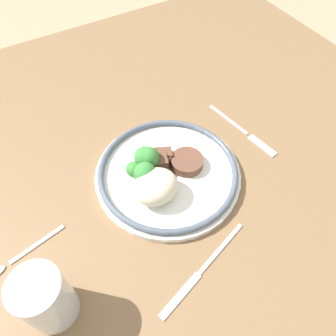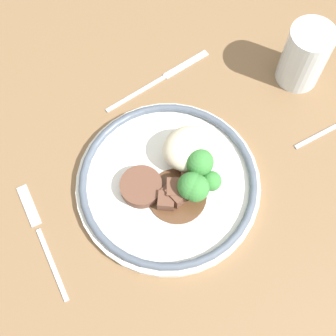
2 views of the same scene
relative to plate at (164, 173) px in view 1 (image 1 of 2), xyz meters
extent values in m
plane|color=#998466|center=(0.00, 0.03, -0.07)|extent=(8.00, 8.00, 0.00)
cube|color=brown|center=(0.00, 0.03, -0.04)|extent=(1.29, 1.29, 0.05)
cylinder|color=white|center=(-0.01, 0.00, -0.01)|extent=(0.29, 0.29, 0.01)
torus|color=#4C5666|center=(-0.01, 0.00, 0.00)|extent=(0.27, 0.27, 0.01)
ellipsoid|color=beige|center=(0.04, 0.03, 0.02)|extent=(0.08, 0.07, 0.06)
cylinder|color=brown|center=(-0.05, 0.00, 0.00)|extent=(0.06, 0.06, 0.02)
cylinder|color=#51331E|center=(0.00, -0.03, -0.01)|extent=(0.09, 0.09, 0.00)
cube|color=brown|center=(-0.01, -0.02, 0.00)|extent=(0.03, 0.03, 0.02)
cube|color=brown|center=(0.00, -0.03, 0.01)|extent=(0.04, 0.04, 0.03)
cube|color=brown|center=(0.02, -0.01, 0.00)|extent=(0.02, 0.02, 0.02)
cube|color=brown|center=(-0.02, -0.03, 0.01)|extent=(0.03, 0.03, 0.02)
cube|color=brown|center=(0.00, -0.02, 0.01)|extent=(0.04, 0.04, 0.03)
cylinder|color=#669E51|center=(0.02, -0.03, 0.00)|extent=(0.01, 0.01, 0.02)
sphere|color=#387F38|center=(0.02, -0.03, 0.03)|extent=(0.04, 0.04, 0.04)
cylinder|color=#669E51|center=(0.02, -0.03, 0.00)|extent=(0.01, 0.01, 0.02)
sphere|color=#387F38|center=(0.02, -0.03, 0.03)|extent=(0.04, 0.04, 0.04)
cylinder|color=#669E51|center=(0.04, 0.00, 0.00)|extent=(0.01, 0.01, 0.02)
sphere|color=#387F38|center=(0.04, 0.00, 0.03)|extent=(0.04, 0.04, 0.04)
cylinder|color=#669E51|center=(0.05, -0.03, 0.00)|extent=(0.01, 0.01, 0.01)
sphere|color=#387F38|center=(0.05, -0.03, 0.02)|extent=(0.03, 0.03, 0.03)
cylinder|color=#F4AD19|center=(0.27, 0.13, 0.01)|extent=(0.06, 0.06, 0.06)
cylinder|color=silver|center=(0.27, 0.13, 0.04)|extent=(0.07, 0.07, 0.11)
cube|color=#B7B7BC|center=(-0.21, -0.07, -0.02)|extent=(0.03, 0.12, 0.00)
cube|color=#B7B7BC|center=(-0.22, 0.03, -0.02)|extent=(0.03, 0.07, 0.00)
cube|color=#B7B7BC|center=(-0.01, 0.18, -0.02)|extent=(0.12, 0.04, 0.00)
cube|color=#B7B7BC|center=(0.09, 0.21, -0.02)|extent=(0.09, 0.04, 0.00)
cube|color=#B7B7BC|center=(0.26, 0.01, -0.02)|extent=(0.10, 0.03, 0.00)
camera|label=1|loc=(0.18, 0.32, 0.51)|focal=35.00mm
camera|label=2|loc=(-0.09, -0.25, 0.66)|focal=50.00mm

